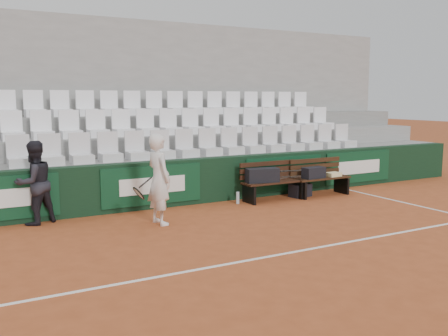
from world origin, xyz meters
TOP-DOWN VIEW (x-y plane):
  - ground at (0.00, 0.00)m, footprint 80.00×80.00m
  - court_baseline at (0.00, 0.00)m, footprint 18.00×0.06m
  - back_barrier at (0.07, 3.99)m, footprint 18.00×0.34m
  - grandstand_tier_front at (0.00, 4.62)m, footprint 18.00×0.95m
  - grandstand_tier_mid at (0.00, 5.58)m, footprint 18.00×0.95m
  - grandstand_tier_back at (0.00, 6.53)m, footprint 18.00×0.95m
  - grandstand_rear_wall at (0.00, 7.15)m, footprint 18.00×0.30m
  - seat_row_front at (0.00, 4.45)m, footprint 11.90×0.44m
  - seat_row_mid at (0.00, 5.40)m, footprint 11.90×0.44m
  - seat_row_back at (0.00, 6.35)m, footprint 11.90×0.44m
  - bench_left at (2.56, 3.38)m, footprint 1.50×0.56m
  - bench_right at (3.91, 3.31)m, footprint 1.50×0.56m
  - sports_bag_left at (2.26, 3.40)m, footprint 0.79×0.45m
  - sports_bag_right at (3.65, 3.28)m, footprint 0.59×0.32m
  - towel at (4.24, 3.26)m, footprint 0.36×0.26m
  - sports_bag_ground at (3.38, 3.44)m, footprint 0.56×0.40m
  - water_bottle_near at (1.67, 3.46)m, footprint 0.08×0.08m
  - water_bottle_far at (3.26, 3.27)m, footprint 0.07×0.07m
  - tennis_player at (-0.53, 2.62)m, footprint 0.74×0.67m
  - ball_kid at (-2.55, 3.73)m, footprint 0.94×0.85m

SIDE VIEW (x-z plane):
  - ground at x=0.00m, z-range 0.00..0.00m
  - court_baseline at x=0.00m, z-range 0.00..0.01m
  - water_bottle_far at x=3.26m, z-range 0.00..0.25m
  - water_bottle_near at x=1.67m, z-range 0.00..0.27m
  - sports_bag_ground at x=3.38m, z-range 0.00..0.31m
  - bench_left at x=2.56m, z-range 0.00..0.45m
  - bench_right at x=3.91m, z-range 0.00..0.45m
  - towel at x=4.24m, z-range 0.45..0.55m
  - grandstand_tier_front at x=0.00m, z-range 0.00..1.00m
  - back_barrier at x=0.07m, z-range 0.00..1.00m
  - sports_bag_right at x=3.65m, z-range 0.45..0.71m
  - sports_bag_left at x=2.26m, z-range 0.45..0.77m
  - grandstand_tier_mid at x=0.00m, z-range 0.00..1.45m
  - ball_kid at x=-2.55m, z-range 0.00..1.56m
  - tennis_player at x=-0.53m, z-range 0.00..1.69m
  - grandstand_tier_back at x=0.00m, z-range 0.00..1.90m
  - seat_row_front at x=0.00m, z-range 1.00..1.63m
  - seat_row_mid at x=0.00m, z-range 1.45..2.08m
  - grandstand_rear_wall at x=0.00m, z-range 0.00..4.40m
  - seat_row_back at x=0.00m, z-range 1.90..2.53m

